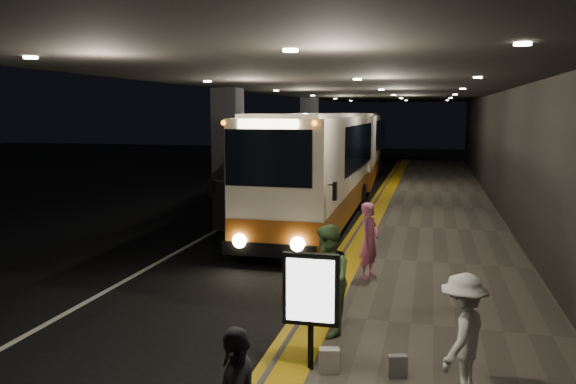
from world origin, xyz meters
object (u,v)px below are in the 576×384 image
at_px(bag_plain, 329,361).
at_px(stanchion_post, 316,286).
at_px(coach_main, 317,174).
at_px(info_sign, 311,292).
at_px(passenger_waiting_white, 463,336).
at_px(passenger_waiting_green, 327,280).
at_px(passenger_boarding, 369,240).
at_px(bag_polka, 397,366).
at_px(coach_second, 354,151).

height_order(bag_plain, stanchion_post, stanchion_post).
bearing_deg(coach_main, info_sign, -80.15).
bearing_deg(passenger_waiting_white, passenger_waiting_green, -106.91).
bearing_deg(passenger_boarding, coach_main, 41.42).
distance_m(bag_polka, info_sign, 1.51).
distance_m(coach_main, stanchion_post, 8.64).
relative_size(passenger_waiting_white, bag_plain, 4.60).
bearing_deg(bag_polka, passenger_boarding, 100.89).
height_order(passenger_boarding, passenger_waiting_green, passenger_waiting_green).
bearing_deg(passenger_waiting_green, bag_plain, -9.33).
xyz_separation_m(coach_main, bag_plain, (2.32, -10.54, -1.37)).
bearing_deg(bag_plain, passenger_waiting_white, -7.04).
xyz_separation_m(passenger_waiting_white, bag_polka, (-0.79, 0.29, -0.63)).
relative_size(passenger_waiting_white, bag_polka, 5.05).
distance_m(bag_polka, bag_plain, 0.91).
bearing_deg(coach_main, passenger_boarding, -69.57).
height_order(coach_main, passenger_waiting_green, coach_main).
height_order(coach_second, bag_plain, coach_second).
distance_m(passenger_waiting_white, stanchion_post, 3.31).
height_order(coach_second, stanchion_post, coach_second).
bearing_deg(passenger_waiting_white, info_sign, -76.56).
bearing_deg(passenger_waiting_green, coach_second, 165.58).
bearing_deg(coach_main, passenger_waiting_green, -78.68).
relative_size(passenger_boarding, stanchion_post, 1.56).
xyz_separation_m(passenger_boarding, bag_plain, (-0.04, -4.59, -0.64)).
distance_m(coach_main, passenger_waiting_white, 11.50).
distance_m(coach_main, bag_plain, 10.88).
height_order(coach_main, bag_polka, coach_main).
bearing_deg(passenger_boarding, passenger_waiting_white, -141.10).
distance_m(passenger_waiting_white, bag_plain, 1.82).
bearing_deg(bag_polka, info_sign, -178.21).
height_order(passenger_waiting_green, stanchion_post, passenger_waiting_green).
relative_size(bag_polka, stanchion_post, 0.30).
bearing_deg(stanchion_post, passenger_waiting_white, -45.28).
xyz_separation_m(coach_second, bag_polka, (3.49, -21.39, -1.37)).
height_order(passenger_waiting_white, bag_polka, passenger_waiting_white).
bearing_deg(bag_polka, coach_second, 99.27).
xyz_separation_m(passenger_boarding, passenger_waiting_green, (-0.31, -3.27, 0.07)).
bearing_deg(passenger_waiting_green, passenger_boarding, 153.59).
distance_m(coach_main, coach_second, 10.94).
bearing_deg(stanchion_post, bag_polka, -53.34).
bearing_deg(coach_main, bag_plain, -78.78).
xyz_separation_m(coach_main, stanchion_post, (1.70, -8.41, -1.02)).
xyz_separation_m(coach_main, coach_second, (-0.27, 10.94, -0.01)).
bearing_deg(passenger_boarding, coach_second, 28.65).
relative_size(passenger_boarding, passenger_waiting_green, 0.92).
bearing_deg(passenger_boarding, info_sign, -164.12).
height_order(bag_polka, bag_plain, bag_plain).
distance_m(passenger_boarding, stanchion_post, 2.56).
height_order(coach_main, info_sign, coach_main).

